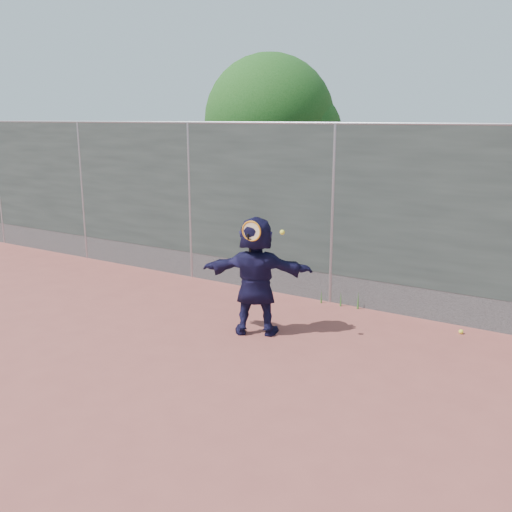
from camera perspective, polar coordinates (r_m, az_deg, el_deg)
The scene contains 7 objects.
ground at distance 7.12m, azimuth -4.70°, elevation -12.11°, with size 80.00×80.00×0.00m, color #9E4C42.
player at distance 8.22m, azimuth 0.00°, elevation -1.97°, with size 1.62×0.52×1.75m, color #161336.
ball_ground at distance 8.95m, azimuth 19.82°, elevation -7.13°, with size 0.07×0.07×0.07m, color yellow.
fence at distance 9.57m, azimuth 7.69°, elevation 4.49°, with size 20.00×0.06×3.03m.
swing_action at distance 7.86m, azimuth -0.16°, elevation 2.38°, with size 0.62×0.16×0.51m.
tree_left at distance 13.46m, azimuth 2.04°, elevation 13.04°, with size 3.15×3.00×4.53m.
weed_clump at distance 9.69m, azimuth 8.73°, elevation -4.26°, with size 0.68×0.07×0.30m.
Camera 1 is at (3.85, -5.12, 3.10)m, focal length 40.00 mm.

